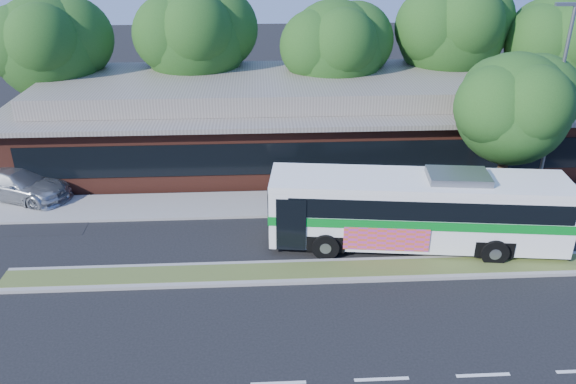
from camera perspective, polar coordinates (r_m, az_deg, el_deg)
The scene contains 13 objects.
ground at distance 21.17m, azimuth 6.72°, elevation -8.93°, with size 120.00×120.00×0.00m, color black.
median_strip at distance 21.62m, azimuth 6.48°, elevation -7.87°, with size 26.00×1.10×0.15m, color #405122.
sidewalk at distance 26.60m, azimuth 4.53°, elevation -1.04°, with size 44.00×2.60×0.12m, color gray.
plaza_building at distance 31.89m, azimuth 3.16°, elevation 7.61°, with size 33.20×11.20×4.45m.
lamp_post at distance 27.45m, azimuth 25.45°, elevation 8.26°, with size 0.93×0.18×9.07m.
tree_bg_a at distance 34.72m, azimuth -22.53°, elevation 13.62°, with size 6.47×5.80×8.63m.
tree_bg_b at distance 33.96m, azimuth -8.76°, elevation 15.45°, with size 6.69×6.00×9.00m.
tree_bg_c at distance 33.26m, azimuth 5.40°, elevation 14.45°, with size 6.24×5.60×8.26m.
tree_bg_d at distance 35.78m, azimuth 16.89°, elevation 15.64°, with size 6.91×6.20×9.37m.
tree_bg_e at distance 37.40m, azimuth 26.15°, elevation 13.52°, with size 6.47×5.80×8.50m.
transit_bus at distance 22.88m, azimuth 13.09°, elevation -1.36°, with size 11.89×3.91×3.28m.
sedan at distance 29.69m, azimuth -25.75°, elevation 0.79°, with size 2.15×5.28×1.53m, color #A4A8AB.
sidewalk_tree at distance 27.18m, azimuth 22.51°, elevation 8.11°, with size 5.56×4.98×7.04m.
Camera 1 is at (-3.38, -17.17, 11.91)m, focal length 35.00 mm.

